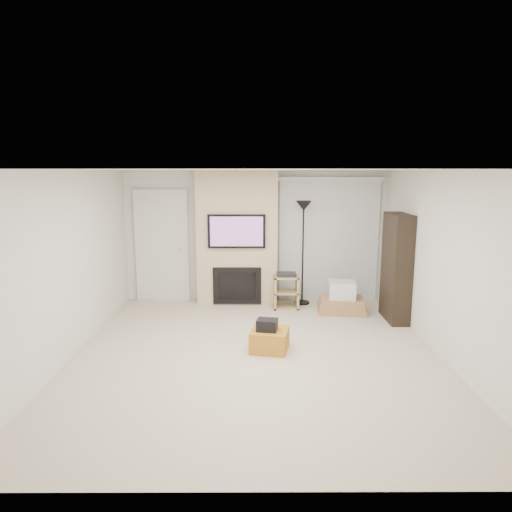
{
  "coord_description": "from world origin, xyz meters",
  "views": [
    {
      "loc": [
        -0.03,
        -5.93,
        2.49
      ],
      "look_at": [
        0.0,
        1.2,
        1.15
      ],
      "focal_mm": 32.0,
      "sensor_mm": 36.0,
      "label": 1
    }
  ],
  "objects_px": {
    "ottoman": "(270,340)",
    "floor_lamp": "(303,223)",
    "av_stand": "(286,289)",
    "box_stack": "(342,300)",
    "bookshelf": "(396,268)"
  },
  "relations": [
    {
      "from": "floor_lamp",
      "to": "av_stand",
      "type": "distance_m",
      "value": 1.26
    },
    {
      "from": "ottoman",
      "to": "box_stack",
      "type": "relative_size",
      "value": 0.56
    },
    {
      "from": "av_stand",
      "to": "floor_lamp",
      "type": "bearing_deg",
      "value": 40.45
    },
    {
      "from": "ottoman",
      "to": "floor_lamp",
      "type": "height_order",
      "value": "floor_lamp"
    },
    {
      "from": "floor_lamp",
      "to": "box_stack",
      "type": "bearing_deg",
      "value": -38.23
    },
    {
      "from": "floor_lamp",
      "to": "ottoman",
      "type": "bearing_deg",
      "value": -106.77
    },
    {
      "from": "floor_lamp",
      "to": "av_stand",
      "type": "xyz_separation_m",
      "value": [
        -0.32,
        -0.28,
        -1.19
      ]
    },
    {
      "from": "ottoman",
      "to": "floor_lamp",
      "type": "bearing_deg",
      "value": 73.23
    },
    {
      "from": "bookshelf",
      "to": "av_stand",
      "type": "bearing_deg",
      "value": 159.27
    },
    {
      "from": "bookshelf",
      "to": "floor_lamp",
      "type": "bearing_deg",
      "value": 146.95
    },
    {
      "from": "av_stand",
      "to": "bookshelf",
      "type": "xyz_separation_m",
      "value": [
        1.78,
        -0.68,
        0.55
      ]
    },
    {
      "from": "floor_lamp",
      "to": "bookshelf",
      "type": "distance_m",
      "value": 1.85
    },
    {
      "from": "ottoman",
      "to": "av_stand",
      "type": "bearing_deg",
      "value": 79.67
    },
    {
      "from": "ottoman",
      "to": "box_stack",
      "type": "xyz_separation_m",
      "value": [
        1.34,
        1.77,
        0.06
      ]
    },
    {
      "from": "ottoman",
      "to": "av_stand",
      "type": "height_order",
      "value": "av_stand"
    }
  ]
}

